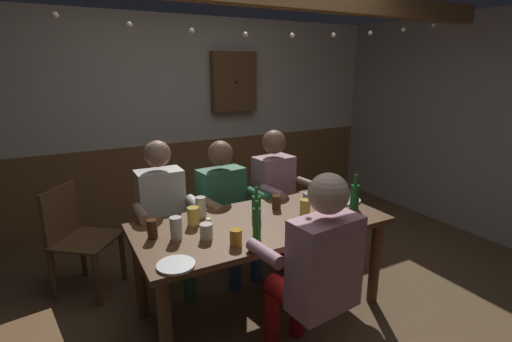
{
  "coord_description": "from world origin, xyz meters",
  "views": [
    {
      "loc": [
        -1.23,
        -2.04,
        1.79
      ],
      "look_at": [
        0.0,
        0.23,
        1.08
      ],
      "focal_mm": 26.38,
      "sensor_mm": 36.0,
      "label": 1
    }
  ],
  "objects_px": {
    "plate_1": "(344,200)",
    "pint_glass_4": "(201,207)",
    "pint_glass_1": "(176,228)",
    "person_1": "(226,202)",
    "person_0": "(164,211)",
    "bottle_1": "(355,196)",
    "table_candle": "(209,224)",
    "pint_glass_3": "(193,216)",
    "wall_dart_cabinet": "(234,82)",
    "pint_glass_2": "(152,229)",
    "condiment_caddy": "(313,196)",
    "plate_0": "(176,265)",
    "pint_glass_8": "(206,231)",
    "pint_glass_5": "(276,202)",
    "chair_empty_near_right": "(77,236)",
    "bottle_2": "(257,206)",
    "dining_table": "(261,234)",
    "bottle_0": "(257,222)",
    "pint_glass_7": "(305,209)",
    "person_3": "(316,265)",
    "pint_glass_6": "(334,209)",
    "pint_glass_0": "(236,237)",
    "person_2": "(278,189)"
  },
  "relations": [
    {
      "from": "person_1",
      "to": "bottle_0",
      "type": "relative_size",
      "value": 4.73
    },
    {
      "from": "person_0",
      "to": "person_3",
      "type": "relative_size",
      "value": 0.98
    },
    {
      "from": "person_0",
      "to": "table_candle",
      "type": "bearing_deg",
      "value": 104.23
    },
    {
      "from": "table_candle",
      "to": "pint_glass_7",
      "type": "bearing_deg",
      "value": -11.03
    },
    {
      "from": "pint_glass_8",
      "to": "pint_glass_3",
      "type": "bearing_deg",
      "value": 89.51
    },
    {
      "from": "chair_empty_near_right",
      "to": "pint_glass_4",
      "type": "bearing_deg",
      "value": 89.91
    },
    {
      "from": "person_1",
      "to": "plate_1",
      "type": "relative_size",
      "value": 4.55
    },
    {
      "from": "person_3",
      "to": "condiment_caddy",
      "type": "xyz_separation_m",
      "value": [
        0.62,
        0.85,
        0.05
      ]
    },
    {
      "from": "person_0",
      "to": "bottle_1",
      "type": "relative_size",
      "value": 4.5
    },
    {
      "from": "person_3",
      "to": "pint_glass_4",
      "type": "xyz_separation_m",
      "value": [
        -0.35,
        0.93,
        0.1
      ]
    },
    {
      "from": "plate_0",
      "to": "pint_glass_8",
      "type": "relative_size",
      "value": 2.12
    },
    {
      "from": "pint_glass_6",
      "to": "wall_dart_cabinet",
      "type": "xyz_separation_m",
      "value": [
        0.27,
        2.24,
        0.82
      ]
    },
    {
      "from": "plate_1",
      "to": "pint_glass_1",
      "type": "distance_m",
      "value": 1.44
    },
    {
      "from": "condiment_caddy",
      "to": "bottle_2",
      "type": "distance_m",
      "value": 0.62
    },
    {
      "from": "table_candle",
      "to": "condiment_caddy",
      "type": "bearing_deg",
      "value": 8.9
    },
    {
      "from": "person_3",
      "to": "wall_dart_cabinet",
      "type": "relative_size",
      "value": 1.8
    },
    {
      "from": "dining_table",
      "to": "plate_1",
      "type": "xyz_separation_m",
      "value": [
        0.81,
        0.04,
        0.11
      ]
    },
    {
      "from": "person_1",
      "to": "person_2",
      "type": "distance_m",
      "value": 0.53
    },
    {
      "from": "pint_glass_7",
      "to": "pint_glass_8",
      "type": "xyz_separation_m",
      "value": [
        -0.77,
        0.01,
        -0.02
      ]
    },
    {
      "from": "chair_empty_near_right",
      "to": "bottle_2",
      "type": "bearing_deg",
      "value": 92.38
    },
    {
      "from": "person_1",
      "to": "person_3",
      "type": "bearing_deg",
      "value": 81.1
    },
    {
      "from": "bottle_0",
      "to": "wall_dart_cabinet",
      "type": "xyz_separation_m",
      "value": [
        0.91,
        2.25,
        0.79
      ]
    },
    {
      "from": "plate_1",
      "to": "pint_glass_1",
      "type": "bearing_deg",
      "value": -178.64
    },
    {
      "from": "bottle_1",
      "to": "bottle_2",
      "type": "bearing_deg",
      "value": 164.48
    },
    {
      "from": "dining_table",
      "to": "pint_glass_6",
      "type": "xyz_separation_m",
      "value": [
        0.48,
        -0.22,
        0.18
      ]
    },
    {
      "from": "chair_empty_near_right",
      "to": "person_3",
      "type": "bearing_deg",
      "value": 74.92
    },
    {
      "from": "person_3",
      "to": "wall_dart_cabinet",
      "type": "xyz_separation_m",
      "value": [
        0.76,
        2.67,
        0.92
      ]
    },
    {
      "from": "plate_0",
      "to": "pint_glass_1",
      "type": "relative_size",
      "value": 1.45
    },
    {
      "from": "chair_empty_near_right",
      "to": "pint_glass_3",
      "type": "relative_size",
      "value": 6.88
    },
    {
      "from": "pint_glass_7",
      "to": "bottle_1",
      "type": "bearing_deg",
      "value": -4.97
    },
    {
      "from": "pint_glass_5",
      "to": "pint_glass_8",
      "type": "relative_size",
      "value": 1.05
    },
    {
      "from": "table_candle",
      "to": "pint_glass_1",
      "type": "distance_m",
      "value": 0.24
    },
    {
      "from": "dining_table",
      "to": "pint_glass_7",
      "type": "relative_size",
      "value": 13.06
    },
    {
      "from": "bottle_1",
      "to": "pint_glass_0",
      "type": "distance_m",
      "value": 1.09
    },
    {
      "from": "plate_1",
      "to": "pint_glass_4",
      "type": "distance_m",
      "value": 1.19
    },
    {
      "from": "dining_table",
      "to": "pint_glass_3",
      "type": "distance_m",
      "value": 0.51
    },
    {
      "from": "chair_empty_near_right",
      "to": "pint_glass_8",
      "type": "xyz_separation_m",
      "value": [
        0.72,
        -1.03,
        0.3
      ]
    },
    {
      "from": "chair_empty_near_right",
      "to": "pint_glass_2",
      "type": "bearing_deg",
      "value": 65.1
    },
    {
      "from": "chair_empty_near_right",
      "to": "bottle_1",
      "type": "xyz_separation_m",
      "value": [
        1.93,
        -1.07,
        0.35
      ]
    },
    {
      "from": "pint_glass_3",
      "to": "pint_glass_5",
      "type": "relative_size",
      "value": 1.2
    },
    {
      "from": "person_1",
      "to": "person_2",
      "type": "xyz_separation_m",
      "value": [
        0.53,
        0.01,
        0.03
      ]
    },
    {
      "from": "wall_dart_cabinet",
      "to": "pint_glass_2",
      "type": "bearing_deg",
      "value": -127.93
    },
    {
      "from": "pint_glass_1",
      "to": "person_1",
      "type": "bearing_deg",
      "value": 45.09
    },
    {
      "from": "person_1",
      "to": "condiment_caddy",
      "type": "bearing_deg",
      "value": 135.25
    },
    {
      "from": "dining_table",
      "to": "pint_glass_2",
      "type": "distance_m",
      "value": 0.78
    },
    {
      "from": "person_0",
      "to": "chair_empty_near_right",
      "type": "distance_m",
      "value": 0.73
    },
    {
      "from": "person_0",
      "to": "pint_glass_3",
      "type": "bearing_deg",
      "value": 100.6
    },
    {
      "from": "bottle_1",
      "to": "pint_glass_0",
      "type": "relative_size",
      "value": 2.67
    },
    {
      "from": "bottle_0",
      "to": "pint_glass_0",
      "type": "relative_size",
      "value": 2.44
    },
    {
      "from": "condiment_caddy",
      "to": "pint_glass_1",
      "type": "xyz_separation_m",
      "value": [
        -1.23,
        -0.19,
        0.05
      ]
    }
  ]
}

